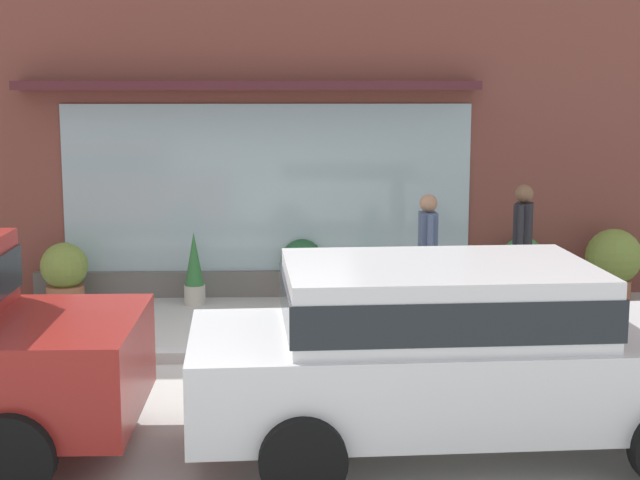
{
  "coord_description": "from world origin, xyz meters",
  "views": [
    {
      "loc": [
        0.54,
        -10.43,
        3.02
      ],
      "look_at": [
        0.91,
        1.2,
        1.08
      ],
      "focal_mm": 54.87,
      "sensor_mm": 36.0,
      "label": 1
    }
  ],
  "objects_px": {
    "pedestrian_with_handbag": "(427,249)",
    "potted_plant_corner_tall": "(372,274)",
    "potted_plant_near_hydrant": "(302,268)",
    "parked_car_white": "(454,345)",
    "potted_plant_doorstep": "(194,270)",
    "fire_hydrant": "(407,300)",
    "potted_plant_window_right": "(64,272)",
    "potted_plant_by_entrance": "(613,262)",
    "pedestrian_passerby": "(523,240)",
    "potted_plant_window_center": "(522,264)"
  },
  "relations": [
    {
      "from": "fire_hydrant",
      "to": "potted_plant_window_right",
      "type": "distance_m",
      "value": 4.77
    },
    {
      "from": "potted_plant_near_hydrant",
      "to": "potted_plant_doorstep",
      "type": "bearing_deg",
      "value": -163.5
    },
    {
      "from": "pedestrian_passerby",
      "to": "potted_plant_near_hydrant",
      "type": "xyz_separation_m",
      "value": [
        -2.76,
        1.31,
        -0.59
      ]
    },
    {
      "from": "parked_car_white",
      "to": "potted_plant_near_hydrant",
      "type": "xyz_separation_m",
      "value": [
        -1.15,
        5.72,
        -0.47
      ]
    },
    {
      "from": "potted_plant_near_hydrant",
      "to": "parked_car_white",
      "type": "bearing_deg",
      "value": -78.61
    },
    {
      "from": "potted_plant_corner_tall",
      "to": "potted_plant_by_entrance",
      "type": "xyz_separation_m",
      "value": [
        3.26,
        -0.35,
        0.23
      ]
    },
    {
      "from": "potted_plant_window_right",
      "to": "potted_plant_near_hydrant",
      "type": "bearing_deg",
      "value": 7.13
    },
    {
      "from": "pedestrian_passerby",
      "to": "parked_car_white",
      "type": "relative_size",
      "value": 0.38
    },
    {
      "from": "fire_hydrant",
      "to": "potted_plant_corner_tall",
      "type": "bearing_deg",
      "value": 95.61
    },
    {
      "from": "pedestrian_with_handbag",
      "to": "potted_plant_corner_tall",
      "type": "bearing_deg",
      "value": 19.83
    },
    {
      "from": "potted_plant_window_center",
      "to": "potted_plant_doorstep",
      "type": "height_order",
      "value": "potted_plant_doorstep"
    },
    {
      "from": "potted_plant_corner_tall",
      "to": "fire_hydrant",
      "type": "bearing_deg",
      "value": -84.39
    },
    {
      "from": "potted_plant_by_entrance",
      "to": "parked_car_white",
      "type": "bearing_deg",
      "value": -120.19
    },
    {
      "from": "parked_car_white",
      "to": "potted_plant_doorstep",
      "type": "relative_size",
      "value": 4.55
    },
    {
      "from": "potted_plant_window_right",
      "to": "potted_plant_corner_tall",
      "type": "xyz_separation_m",
      "value": [
        4.15,
        0.32,
        -0.12
      ]
    },
    {
      "from": "fire_hydrant",
      "to": "potted_plant_window_center",
      "type": "relative_size",
      "value": 1.08
    },
    {
      "from": "fire_hydrant",
      "to": "parked_car_white",
      "type": "distance_m",
      "value": 3.44
    },
    {
      "from": "parked_car_white",
      "to": "potted_plant_window_right",
      "type": "height_order",
      "value": "parked_car_white"
    },
    {
      "from": "potted_plant_window_right",
      "to": "potted_plant_doorstep",
      "type": "height_order",
      "value": "potted_plant_doorstep"
    },
    {
      "from": "pedestrian_with_handbag",
      "to": "fire_hydrant",
      "type": "bearing_deg",
      "value": 154.41
    },
    {
      "from": "parked_car_white",
      "to": "potted_plant_by_entrance",
      "type": "relative_size",
      "value": 4.49
    },
    {
      "from": "fire_hydrant",
      "to": "potted_plant_by_entrance",
      "type": "distance_m",
      "value": 3.57
    },
    {
      "from": "pedestrian_with_handbag",
      "to": "potted_plant_corner_tall",
      "type": "distance_m",
      "value": 1.71
    },
    {
      "from": "parked_car_white",
      "to": "potted_plant_window_center",
      "type": "height_order",
      "value": "parked_car_white"
    },
    {
      "from": "pedestrian_with_handbag",
      "to": "potted_plant_corner_tall",
      "type": "relative_size",
      "value": 2.67
    },
    {
      "from": "potted_plant_corner_tall",
      "to": "potted_plant_doorstep",
      "type": "relative_size",
      "value": 0.61
    },
    {
      "from": "parked_car_white",
      "to": "pedestrian_with_handbag",
      "type": "bearing_deg",
      "value": 81.93
    },
    {
      "from": "pedestrian_passerby",
      "to": "potted_plant_by_entrance",
      "type": "distance_m",
      "value": 1.76
    },
    {
      "from": "potted_plant_near_hydrant",
      "to": "potted_plant_window_right",
      "type": "bearing_deg",
      "value": -172.87
    },
    {
      "from": "fire_hydrant",
      "to": "potted_plant_window_right",
      "type": "relative_size",
      "value": 1.1
    },
    {
      "from": "pedestrian_passerby",
      "to": "potted_plant_window_right",
      "type": "bearing_deg",
      "value": 103.54
    },
    {
      "from": "potted_plant_corner_tall",
      "to": "potted_plant_window_center",
      "type": "distance_m",
      "value": 2.08
    },
    {
      "from": "potted_plant_window_right",
      "to": "pedestrian_with_handbag",
      "type": "bearing_deg",
      "value": -14.06
    },
    {
      "from": "potted_plant_doorstep",
      "to": "potted_plant_window_center",
      "type": "bearing_deg",
      "value": 2.68
    },
    {
      "from": "pedestrian_with_handbag",
      "to": "potted_plant_window_center",
      "type": "relative_size",
      "value": 1.88
    },
    {
      "from": "fire_hydrant",
      "to": "potted_plant_by_entrance",
      "type": "bearing_deg",
      "value": 31.55
    },
    {
      "from": "potted_plant_corner_tall",
      "to": "potted_plant_doorstep",
      "type": "height_order",
      "value": "potted_plant_doorstep"
    },
    {
      "from": "pedestrian_passerby",
      "to": "parked_car_white",
      "type": "distance_m",
      "value": 4.7
    },
    {
      "from": "potted_plant_by_entrance",
      "to": "potted_plant_corner_tall",
      "type": "bearing_deg",
      "value": 173.79
    },
    {
      "from": "fire_hydrant",
      "to": "potted_plant_near_hydrant",
      "type": "height_order",
      "value": "fire_hydrant"
    },
    {
      "from": "fire_hydrant",
      "to": "potted_plant_near_hydrant",
      "type": "bearing_deg",
      "value": 117.23
    },
    {
      "from": "pedestrian_with_handbag",
      "to": "potted_plant_window_right",
      "type": "height_order",
      "value": "pedestrian_with_handbag"
    },
    {
      "from": "pedestrian_with_handbag",
      "to": "potted_plant_window_center",
      "type": "xyz_separation_m",
      "value": [
        1.51,
        1.36,
        -0.45
      ]
    },
    {
      "from": "parked_car_white",
      "to": "potted_plant_doorstep",
      "type": "bearing_deg",
      "value": 113.24
    },
    {
      "from": "fire_hydrant",
      "to": "potted_plant_window_center",
      "type": "distance_m",
      "value": 2.79
    },
    {
      "from": "fire_hydrant",
      "to": "potted_plant_window_right",
      "type": "height_order",
      "value": "fire_hydrant"
    },
    {
      "from": "fire_hydrant",
      "to": "pedestrian_with_handbag",
      "type": "relative_size",
      "value": 0.57
    },
    {
      "from": "fire_hydrant",
      "to": "potted_plant_corner_tall",
      "type": "distance_m",
      "value": 2.24
    },
    {
      "from": "potted_plant_window_center",
      "to": "potted_plant_by_entrance",
      "type": "distance_m",
      "value": 1.21
    },
    {
      "from": "potted_plant_window_right",
      "to": "pedestrian_passerby",
      "type": "bearing_deg",
      "value": -8.69
    }
  ]
}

